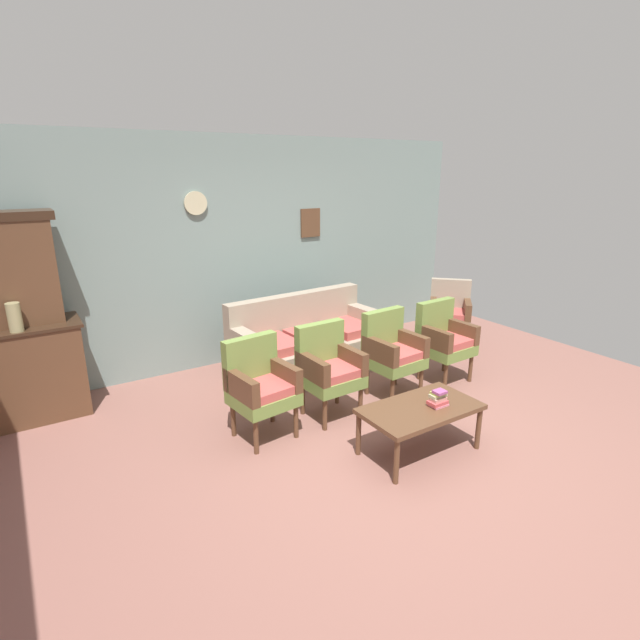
# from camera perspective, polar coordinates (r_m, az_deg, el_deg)

# --- Properties ---
(ground_plane) EXTENTS (7.68, 7.68, 0.00)m
(ground_plane) POSITION_cam_1_polar(r_m,az_deg,el_deg) (4.45, 6.84, -14.43)
(ground_plane) COLOR #84564C
(wall_back_with_decor) EXTENTS (6.40, 0.09, 2.70)m
(wall_back_with_decor) POSITION_cam_1_polar(r_m,az_deg,el_deg) (6.12, -8.58, 7.85)
(wall_back_with_decor) COLOR gray
(wall_back_with_decor) RESTS_ON ground
(side_cabinet) EXTENTS (1.16, 0.55, 0.93)m
(side_cabinet) POSITION_cam_1_polar(r_m,az_deg,el_deg) (5.46, -31.43, -5.33)
(side_cabinet) COLOR brown
(side_cabinet) RESTS_ON ground
(vase_on_cabinet) EXTENTS (0.12, 0.12, 0.26)m
(vase_on_cabinet) POSITION_cam_1_polar(r_m,az_deg,el_deg) (5.11, -31.84, 0.26)
(vase_on_cabinet) COLOR tan
(vase_on_cabinet) RESTS_ON side_cabinet
(floral_couch) EXTENTS (1.86, 0.92, 0.90)m
(floral_couch) POSITION_cam_1_polar(r_m,az_deg,el_deg) (5.80, -1.33, -2.97)
(floral_couch) COLOR gray
(floral_couch) RESTS_ON ground
(armchair_row_middle) EXTENTS (0.57, 0.55, 0.90)m
(armchair_row_middle) POSITION_cam_1_polar(r_m,az_deg,el_deg) (4.41, -6.93, -7.34)
(armchair_row_middle) COLOR olive
(armchair_row_middle) RESTS_ON ground
(armchair_by_doorway) EXTENTS (0.54, 0.51, 0.90)m
(armchair_by_doorway) POSITION_cam_1_polar(r_m,az_deg,el_deg) (4.74, 1.00, -5.41)
(armchair_by_doorway) COLOR olive
(armchair_by_doorway) RESTS_ON ground
(armchair_near_couch_end) EXTENTS (0.55, 0.52, 0.90)m
(armchair_near_couch_end) POSITION_cam_1_polar(r_m,az_deg,el_deg) (5.23, 8.32, -3.43)
(armchair_near_couch_end) COLOR olive
(armchair_near_couch_end) RESTS_ON ground
(armchair_near_cabinet) EXTENTS (0.54, 0.51, 0.90)m
(armchair_near_cabinet) POSITION_cam_1_polar(r_m,az_deg,el_deg) (5.71, 14.13, -2.00)
(armchair_near_cabinet) COLOR olive
(armchair_near_cabinet) RESTS_ON ground
(wingback_chair_by_fireplace) EXTENTS (0.71, 0.71, 0.90)m
(wingback_chair_by_fireplace) POSITION_cam_1_polar(r_m,az_deg,el_deg) (6.80, 14.77, 1.03)
(wingback_chair_by_fireplace) COLOR gray
(wingback_chair_by_fireplace) RESTS_ON ground
(coffee_table) EXTENTS (1.00, 0.56, 0.42)m
(coffee_table) POSITION_cam_1_polar(r_m,az_deg,el_deg) (4.27, 11.54, -10.33)
(coffee_table) COLOR brown
(coffee_table) RESTS_ON ground
(book_stack_on_table) EXTENTS (0.17, 0.11, 0.14)m
(book_stack_on_table) POSITION_cam_1_polar(r_m,az_deg,el_deg) (4.27, 13.51, -8.84)
(book_stack_on_table) COLOR #D5798A
(book_stack_on_table) RESTS_ON coffee_table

